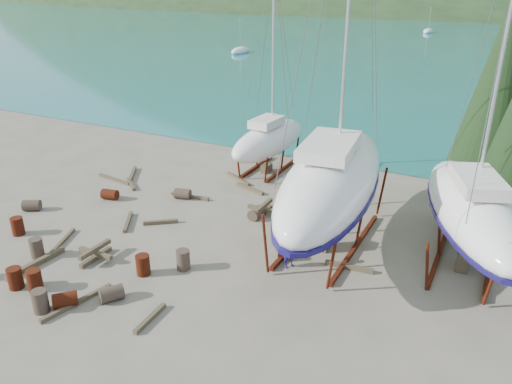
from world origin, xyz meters
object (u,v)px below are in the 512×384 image
at_px(small_sailboat_shore, 269,139).
at_px(worker, 290,249).
at_px(large_sailboat_near, 332,179).
at_px(large_sailboat_far, 473,209).

height_order(small_sailboat_shore, worker, small_sailboat_shore).
relative_size(small_sailboat_shore, worker, 7.24).
bearing_deg(large_sailboat_near, small_sailboat_shore, 125.49).
bearing_deg(large_sailboat_far, worker, -171.38).
height_order(large_sailboat_far, small_sailboat_shore, large_sailboat_far).
xyz_separation_m(small_sailboat_shore, worker, (5.91, -10.23, -1.20)).
bearing_deg(worker, large_sailboat_near, 17.85).
height_order(large_sailboat_near, small_sailboat_shore, large_sailboat_near).
bearing_deg(worker, large_sailboat_far, -27.56).
relative_size(large_sailboat_near, large_sailboat_far, 1.25).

